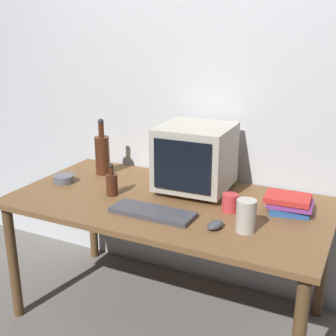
# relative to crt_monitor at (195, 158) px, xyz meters

# --- Properties ---
(ground_plane) EXTENTS (6.00, 6.00, 0.00)m
(ground_plane) POSITION_rel_crt_monitor_xyz_m (-0.07, -0.20, -0.90)
(ground_plane) COLOR slate
(back_wall) EXTENTS (4.00, 0.08, 2.50)m
(back_wall) POSITION_rel_crt_monitor_xyz_m (-0.07, 0.30, 0.35)
(back_wall) COLOR silver
(back_wall) RESTS_ON ground
(desk) EXTENTS (1.67, 0.88, 0.71)m
(desk) POSITION_rel_crt_monitor_xyz_m (-0.07, -0.20, -0.27)
(desk) COLOR brown
(desk) RESTS_ON ground
(crt_monitor) EXTENTS (0.39, 0.40, 0.37)m
(crt_monitor) POSITION_rel_crt_monitor_xyz_m (0.00, 0.00, 0.00)
(crt_monitor) COLOR #B2AD9E
(crt_monitor) RESTS_ON desk
(keyboard) EXTENTS (0.42, 0.15, 0.02)m
(keyboard) POSITION_rel_crt_monitor_xyz_m (-0.06, -0.40, -0.18)
(keyboard) COLOR #3F3F47
(keyboard) RESTS_ON desk
(computer_mouse) EXTENTS (0.08, 0.11, 0.04)m
(computer_mouse) POSITION_rel_crt_monitor_xyz_m (0.27, -0.41, -0.17)
(computer_mouse) COLOR #3F3F47
(computer_mouse) RESTS_ON desk
(bottle_tall) EXTENTS (0.09, 0.09, 0.35)m
(bottle_tall) POSITION_rel_crt_monitor_xyz_m (-0.63, 0.02, -0.06)
(bottle_tall) COLOR #472314
(bottle_tall) RESTS_ON desk
(bottle_short) EXTENTS (0.06, 0.06, 0.18)m
(bottle_short) POSITION_rel_crt_monitor_xyz_m (-0.38, -0.26, -0.13)
(bottle_short) COLOR #472314
(bottle_short) RESTS_ON desk
(book_stack) EXTENTS (0.24, 0.18, 0.09)m
(book_stack) POSITION_rel_crt_monitor_xyz_m (0.54, -0.08, -0.15)
(book_stack) COLOR #28569E
(book_stack) RESTS_ON desk
(mug) EXTENTS (0.12, 0.08, 0.09)m
(mug) POSITION_rel_crt_monitor_xyz_m (0.27, -0.19, -0.15)
(mug) COLOR #CC383D
(mug) RESTS_ON desk
(cd_spindle) EXTENTS (0.12, 0.12, 0.04)m
(cd_spindle) POSITION_rel_crt_monitor_xyz_m (-0.74, -0.22, -0.17)
(cd_spindle) COLOR #595B66
(cd_spindle) RESTS_ON desk
(metal_canister) EXTENTS (0.09, 0.09, 0.15)m
(metal_canister) POSITION_rel_crt_monitor_xyz_m (0.40, -0.37, -0.12)
(metal_canister) COLOR #B7B2A8
(metal_canister) RESTS_ON desk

